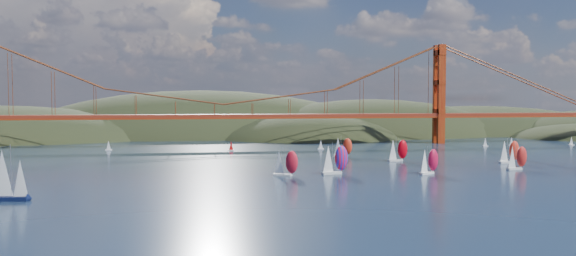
{
  "coord_description": "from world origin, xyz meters",
  "views": [
    {
      "loc": [
        -14.97,
        -116.4,
        24.98
      ],
      "look_at": [
        19.24,
        90.0,
        14.04
      ],
      "focal_mm": 35.0,
      "sensor_mm": 36.0,
      "label": 1
    }
  ],
  "objects_px": {
    "racer_2": "(517,157)",
    "racer_5": "(343,147)",
    "sloop_navy": "(8,176)",
    "racer_0": "(285,162)",
    "racer_3": "(398,150)",
    "racer_4": "(509,151)",
    "racer_rwb": "(335,159)",
    "racer_1": "(429,161)"
  },
  "relations": [
    {
      "from": "sloop_navy",
      "to": "racer_2",
      "type": "relative_size",
      "value": 1.5
    },
    {
      "from": "racer_0",
      "to": "racer_2",
      "type": "distance_m",
      "value": 83.18
    },
    {
      "from": "racer_1",
      "to": "racer_5",
      "type": "height_order",
      "value": "racer_1"
    },
    {
      "from": "racer_3",
      "to": "racer_rwb",
      "type": "relative_size",
      "value": 0.9
    },
    {
      "from": "racer_5",
      "to": "racer_rwb",
      "type": "distance_m",
      "value": 57.44
    },
    {
      "from": "racer_0",
      "to": "racer_4",
      "type": "xyz_separation_m",
      "value": [
        91.65,
        22.06,
        0.19
      ]
    },
    {
      "from": "racer_1",
      "to": "racer_4",
      "type": "bearing_deg",
      "value": 3.89
    },
    {
      "from": "racer_2",
      "to": "racer_rwb",
      "type": "height_order",
      "value": "racer_rwb"
    },
    {
      "from": "racer_0",
      "to": "sloop_navy",
      "type": "bearing_deg",
      "value": -134.95
    },
    {
      "from": "racer_4",
      "to": "racer_rwb",
      "type": "xyz_separation_m",
      "value": [
        -74.71,
        -20.03,
        0.45
      ]
    },
    {
      "from": "racer_0",
      "to": "racer_2",
      "type": "height_order",
      "value": "racer_0"
    },
    {
      "from": "racer_2",
      "to": "racer_4",
      "type": "xyz_separation_m",
      "value": [
        8.52,
        19.15,
        0.23
      ]
    },
    {
      "from": "racer_0",
      "to": "racer_3",
      "type": "height_order",
      "value": "racer_3"
    },
    {
      "from": "racer_3",
      "to": "racer_5",
      "type": "bearing_deg",
      "value": 118.63
    },
    {
      "from": "racer_0",
      "to": "racer_4",
      "type": "distance_m",
      "value": 94.27
    },
    {
      "from": "racer_5",
      "to": "racer_2",
      "type": "bearing_deg",
      "value": -33.21
    },
    {
      "from": "racer_4",
      "to": "racer_5",
      "type": "bearing_deg",
      "value": 143.58
    },
    {
      "from": "racer_1",
      "to": "racer_rwb",
      "type": "relative_size",
      "value": 0.88
    },
    {
      "from": "racer_3",
      "to": "racer_4",
      "type": "bearing_deg",
      "value": -27.28
    },
    {
      "from": "racer_2",
      "to": "racer_5",
      "type": "distance_m",
      "value": 72.71
    },
    {
      "from": "sloop_navy",
      "to": "racer_4",
      "type": "height_order",
      "value": "sloop_navy"
    },
    {
      "from": "racer_0",
      "to": "racer_rwb",
      "type": "distance_m",
      "value": 17.07
    },
    {
      "from": "racer_0",
      "to": "racer_2",
      "type": "xyz_separation_m",
      "value": [
        83.13,
        2.91,
        -0.04
      ]
    },
    {
      "from": "racer_2",
      "to": "racer_3",
      "type": "bearing_deg",
      "value": 123.81
    },
    {
      "from": "racer_2",
      "to": "racer_5",
      "type": "xyz_separation_m",
      "value": [
        -48.83,
        53.87,
        -0.09
      ]
    },
    {
      "from": "racer_0",
      "to": "racer_3",
      "type": "bearing_deg",
      "value": 56.0
    },
    {
      "from": "racer_4",
      "to": "racer_5",
      "type": "height_order",
      "value": "racer_4"
    },
    {
      "from": "racer_2",
      "to": "racer_rwb",
      "type": "distance_m",
      "value": 66.2
    },
    {
      "from": "racer_2",
      "to": "racer_3",
      "type": "relative_size",
      "value": 0.96
    },
    {
      "from": "racer_1",
      "to": "racer_rwb",
      "type": "xyz_separation_m",
      "value": [
        -30.81,
        5.07,
        0.63
      ]
    },
    {
      "from": "sloop_navy",
      "to": "racer_3",
      "type": "bearing_deg",
      "value": 34.52
    },
    {
      "from": "racer_1",
      "to": "racer_2",
      "type": "height_order",
      "value": "racer_1"
    },
    {
      "from": "racer_4",
      "to": "racer_rwb",
      "type": "bearing_deg",
      "value": -170.23
    },
    {
      "from": "racer_4",
      "to": "racer_0",
      "type": "bearing_deg",
      "value": -171.7
    },
    {
      "from": "racer_rwb",
      "to": "racer_4",
      "type": "bearing_deg",
      "value": 2.58
    },
    {
      "from": "racer_0",
      "to": "racer_3",
      "type": "relative_size",
      "value": 0.97
    },
    {
      "from": "sloop_navy",
      "to": "racer_0",
      "type": "height_order",
      "value": "sloop_navy"
    },
    {
      "from": "sloop_navy",
      "to": "racer_rwb",
      "type": "bearing_deg",
      "value": 26.86
    },
    {
      "from": "racer_1",
      "to": "racer_5",
      "type": "xyz_separation_m",
      "value": [
        -13.45,
        59.82,
        -0.14
      ]
    },
    {
      "from": "sloop_navy",
      "to": "racer_0",
      "type": "relative_size",
      "value": 1.48
    },
    {
      "from": "racer_1",
      "to": "racer_2",
      "type": "bearing_deg",
      "value": -16.33
    },
    {
      "from": "racer_1",
      "to": "racer_3",
      "type": "xyz_separation_m",
      "value": [
        3.43,
        38.19,
        0.11
      ]
    }
  ]
}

